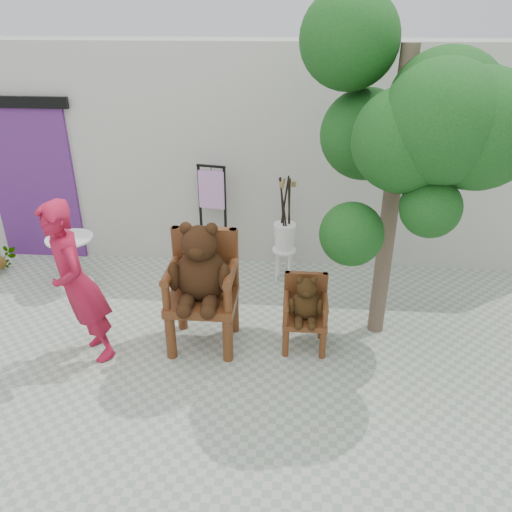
% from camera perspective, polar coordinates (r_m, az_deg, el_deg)
% --- Properties ---
extents(ground_plane, '(60.00, 60.00, 0.00)m').
position_cam_1_polar(ground_plane, '(5.23, -4.29, -13.48)').
color(ground_plane, '#A1A795').
rests_on(ground_plane, ground).
extents(back_wall, '(9.00, 1.00, 3.00)m').
position_cam_1_polar(back_wall, '(7.33, -1.00, 11.77)').
color(back_wall, beige).
rests_on(back_wall, ground).
extents(doorway, '(1.40, 0.11, 2.33)m').
position_cam_1_polar(doorway, '(7.82, -24.05, 7.89)').
color(doorway, '#56246D').
rests_on(doorway, ground).
extents(chair_big, '(0.73, 0.76, 1.45)m').
position_cam_1_polar(chair_big, '(5.26, -6.24, -2.29)').
color(chair_big, '#4B2510').
rests_on(chair_big, ground).
extents(chair_small, '(0.47, 0.47, 0.87)m').
position_cam_1_polar(chair_small, '(5.36, 5.66, -5.66)').
color(chair_small, '#4B2510').
rests_on(chair_small, ground).
extents(person, '(0.74, 0.77, 1.78)m').
position_cam_1_polar(person, '(5.28, -19.77, -3.04)').
color(person, '#A51432').
rests_on(person, ground).
extents(cafe_table, '(0.60, 0.60, 0.70)m').
position_cam_1_polar(cafe_table, '(6.98, -20.24, 0.04)').
color(cafe_table, white).
rests_on(cafe_table, ground).
extents(display_stand, '(0.51, 0.43, 1.51)m').
position_cam_1_polar(display_stand, '(6.97, -4.88, 2.93)').
color(display_stand, black).
rests_on(display_stand, ground).
extents(stool_bucket, '(0.32, 0.32, 1.45)m').
position_cam_1_polar(stool_bucket, '(6.63, 3.29, 2.27)').
color(stool_bucket, white).
rests_on(stool_bucket, ground).
extents(tree, '(2.14, 1.84, 3.56)m').
position_cam_1_polar(tree, '(4.97, 18.58, 14.11)').
color(tree, '#49392C').
rests_on(tree, ground).
extents(potted_plant, '(0.37, 0.33, 0.39)m').
position_cam_1_polar(potted_plant, '(7.89, -27.19, -0.29)').
color(potted_plant, '#0E3512').
rests_on(potted_plant, ground).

